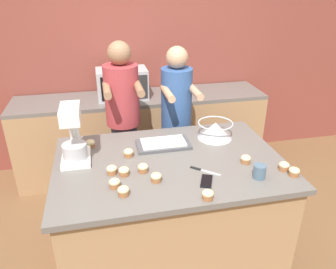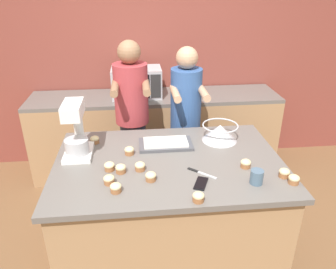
{
  "view_description": "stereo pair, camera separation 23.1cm",
  "coord_description": "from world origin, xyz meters",
  "px_view_note": "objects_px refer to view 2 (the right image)",
  "views": [
    {
      "loc": [
        -0.44,
        -1.98,
        2.14
      ],
      "look_at": [
        0.0,
        0.05,
        1.14
      ],
      "focal_mm": 35.0,
      "sensor_mm": 36.0,
      "label": 1
    },
    {
      "loc": [
        -0.21,
        -2.02,
        2.14
      ],
      "look_at": [
        0.0,
        0.05,
        1.14
      ],
      "focal_mm": 35.0,
      "sensor_mm": 36.0,
      "label": 2
    }
  ],
  "objects_px": {
    "cupcake_4": "(129,151)",
    "cupcake_8": "(95,140)",
    "person_left": "(133,125)",
    "cupcake_3": "(198,197)",
    "mixing_bowl": "(220,132)",
    "knife": "(200,173)",
    "stand_mixer": "(76,133)",
    "cupcake_0": "(121,169)",
    "cupcake_1": "(109,180)",
    "baking_tray": "(166,144)",
    "cupcake_7": "(294,179)",
    "cupcake_2": "(109,166)",
    "cell_phone": "(201,183)",
    "microwave_oven": "(137,82)",
    "cupcake_11": "(246,163)",
    "person_right": "(185,126)",
    "cupcake_10": "(116,188)",
    "cupcake_9": "(284,173)",
    "cupcake_5": "(140,166)",
    "cupcake_6": "(151,176)",
    "drinking_glass": "(257,177)"
  },
  "relations": [
    {
      "from": "baking_tray",
      "to": "cell_phone",
      "type": "distance_m",
      "value": 0.57
    },
    {
      "from": "cupcake_9",
      "to": "cupcake_5",
      "type": "bearing_deg",
      "value": 169.13
    },
    {
      "from": "person_left",
      "to": "person_right",
      "type": "height_order",
      "value": "person_left"
    },
    {
      "from": "cupcake_3",
      "to": "cell_phone",
      "type": "bearing_deg",
      "value": 73.64
    },
    {
      "from": "cupcake_0",
      "to": "person_right",
      "type": "bearing_deg",
      "value": 57.97
    },
    {
      "from": "cupcake_0",
      "to": "cupcake_2",
      "type": "height_order",
      "value": "same"
    },
    {
      "from": "cell_phone",
      "to": "knife",
      "type": "bearing_deg",
      "value": 81.54
    },
    {
      "from": "cupcake_1",
      "to": "cupcake_6",
      "type": "distance_m",
      "value": 0.26
    },
    {
      "from": "person_right",
      "to": "cupcake_10",
      "type": "bearing_deg",
      "value": -117.8
    },
    {
      "from": "mixing_bowl",
      "to": "cell_phone",
      "type": "relative_size",
      "value": 1.79
    },
    {
      "from": "microwave_oven",
      "to": "cupcake_1",
      "type": "distance_m",
      "value": 1.75
    },
    {
      "from": "mixing_bowl",
      "to": "knife",
      "type": "bearing_deg",
      "value": -117.88
    },
    {
      "from": "person_left",
      "to": "cupcake_11",
      "type": "distance_m",
      "value": 1.23
    },
    {
      "from": "mixing_bowl",
      "to": "knife",
      "type": "relative_size",
      "value": 1.61
    },
    {
      "from": "cupcake_3",
      "to": "drinking_glass",
      "type": "bearing_deg",
      "value": 20.08
    },
    {
      "from": "cupcake_3",
      "to": "cupcake_7",
      "type": "bearing_deg",
      "value": 10.62
    },
    {
      "from": "cell_phone",
      "to": "cupcake_11",
      "type": "distance_m",
      "value": 0.38
    },
    {
      "from": "stand_mixer",
      "to": "cupcake_1",
      "type": "distance_m",
      "value": 0.5
    },
    {
      "from": "cupcake_4",
      "to": "cupcake_9",
      "type": "xyz_separation_m",
      "value": [
        1.01,
        -0.41,
        0.0
      ]
    },
    {
      "from": "cupcake_0",
      "to": "cupcake_1",
      "type": "distance_m",
      "value": 0.14
    },
    {
      "from": "baking_tray",
      "to": "stand_mixer",
      "type": "bearing_deg",
      "value": -173.74
    },
    {
      "from": "knife",
      "to": "cupcake_11",
      "type": "xyz_separation_m",
      "value": [
        0.32,
        0.04,
        0.03
      ]
    },
    {
      "from": "stand_mixer",
      "to": "cupcake_4",
      "type": "height_order",
      "value": "stand_mixer"
    },
    {
      "from": "cupcake_1",
      "to": "cupcake_5",
      "type": "height_order",
      "value": "same"
    },
    {
      "from": "knife",
      "to": "cupcake_7",
      "type": "distance_m",
      "value": 0.6
    },
    {
      "from": "microwave_oven",
      "to": "cupcake_6",
      "type": "xyz_separation_m",
      "value": [
        0.06,
        -1.72,
        -0.11
      ]
    },
    {
      "from": "cupcake_1",
      "to": "cupcake_2",
      "type": "height_order",
      "value": "same"
    },
    {
      "from": "cupcake_1",
      "to": "cupcake_8",
      "type": "relative_size",
      "value": 1.0
    },
    {
      "from": "person_right",
      "to": "cupcake_10",
      "type": "relative_size",
      "value": 22.75
    },
    {
      "from": "cell_phone",
      "to": "cupcake_2",
      "type": "height_order",
      "value": "cupcake_2"
    },
    {
      "from": "microwave_oven",
      "to": "cupcake_8",
      "type": "distance_m",
      "value": 1.21
    },
    {
      "from": "cupcake_4",
      "to": "cupcake_6",
      "type": "relative_size",
      "value": 1.0
    },
    {
      "from": "cupcake_8",
      "to": "knife",
      "type": "bearing_deg",
      "value": -34.92
    },
    {
      "from": "cupcake_7",
      "to": "microwave_oven",
      "type": "bearing_deg",
      "value": 117.33
    },
    {
      "from": "cupcake_4",
      "to": "stand_mixer",
      "type": "bearing_deg",
      "value": 174.37
    },
    {
      "from": "cupcake_8",
      "to": "cupcake_9",
      "type": "relative_size",
      "value": 1.0
    },
    {
      "from": "baking_tray",
      "to": "cupcake_6",
      "type": "bearing_deg",
      "value": -106.77
    },
    {
      "from": "cell_phone",
      "to": "cupcake_6",
      "type": "relative_size",
      "value": 2.27
    },
    {
      "from": "cupcake_5",
      "to": "cupcake_7",
      "type": "bearing_deg",
      "value": -15.0
    },
    {
      "from": "baking_tray",
      "to": "cupcake_9",
      "type": "relative_size",
      "value": 5.83
    },
    {
      "from": "person_left",
      "to": "cupcake_3",
      "type": "height_order",
      "value": "person_left"
    },
    {
      "from": "cupcake_4",
      "to": "cupcake_8",
      "type": "bearing_deg",
      "value": 142.13
    },
    {
      "from": "cupcake_6",
      "to": "drinking_glass",
      "type": "bearing_deg",
      "value": -8.53
    },
    {
      "from": "stand_mixer",
      "to": "cupcake_11",
      "type": "height_order",
      "value": "stand_mixer"
    },
    {
      "from": "person_right",
      "to": "cupcake_11",
      "type": "bearing_deg",
      "value": -74.07
    },
    {
      "from": "person_right",
      "to": "microwave_oven",
      "type": "xyz_separation_m",
      "value": [
        -0.44,
        0.68,
        0.24
      ]
    },
    {
      "from": "microwave_oven",
      "to": "cupcake_7",
      "type": "relative_size",
      "value": 7.63
    },
    {
      "from": "stand_mixer",
      "to": "mixing_bowl",
      "type": "height_order",
      "value": "stand_mixer"
    },
    {
      "from": "cupcake_7",
      "to": "cupcake_11",
      "type": "height_order",
      "value": "same"
    },
    {
      "from": "cupcake_6",
      "to": "cupcake_7",
      "type": "xyz_separation_m",
      "value": [
        0.9,
        -0.13,
        0.0
      ]
    }
  ]
}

